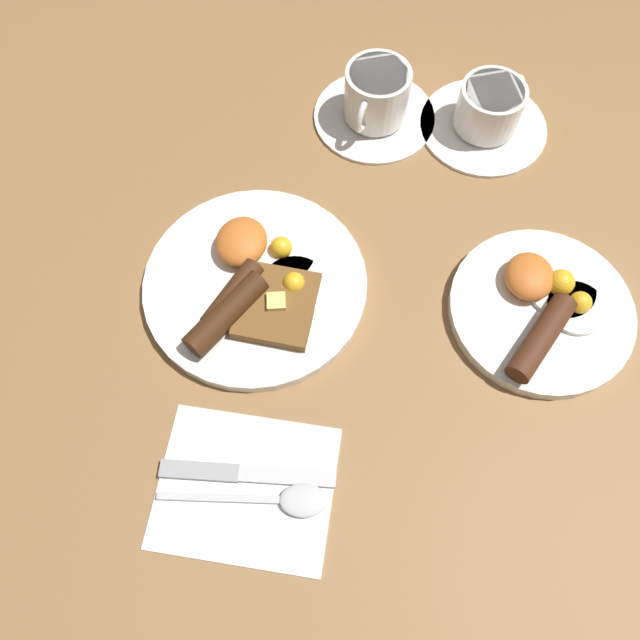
{
  "coord_description": "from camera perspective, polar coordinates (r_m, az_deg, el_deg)",
  "views": [
    {
      "loc": [
        0.32,
        0.13,
        0.63
      ],
      "look_at": [
        0.04,
        0.08,
        0.03
      ],
      "focal_mm": 35.0,
      "sensor_mm": 36.0,
      "label": 1
    }
  ],
  "objects": [
    {
      "name": "teacup_far",
      "position": [
        0.86,
        15.1,
        17.81
      ],
      "size": [
        0.16,
        0.16,
        0.07
      ],
      "color": "white",
      "rests_on": "ground_plane"
    },
    {
      "name": "napkin",
      "position": [
        0.64,
        -6.83,
        -14.92
      ],
      "size": [
        0.15,
        0.18,
        0.01
      ],
      "primitive_type": "cube",
      "rotation": [
        0.0,
        0.0,
        0.02
      ],
      "color": "white",
      "rests_on": "ground_plane"
    },
    {
      "name": "breakfast_plate_near",
      "position": [
        0.7,
        -5.9,
        3.31
      ],
      "size": [
        0.25,
        0.25,
        0.04
      ],
      "color": "white",
      "rests_on": "ground_plane"
    },
    {
      "name": "ground_plane",
      "position": [
        0.72,
        -5.85,
        2.95
      ],
      "size": [
        3.0,
        3.0,
        0.0
      ],
      "primitive_type": "plane",
      "color": "olive"
    },
    {
      "name": "spoon",
      "position": [
        0.63,
        -3.22,
        -16.09
      ],
      "size": [
        0.04,
        0.17,
        0.01
      ],
      "rotation": [
        0.0,
        0.0,
        1.72
      ],
      "color": "silver",
      "rests_on": "napkin"
    },
    {
      "name": "teacup_near",
      "position": [
        0.84,
        5.12,
        19.36
      ],
      "size": [
        0.16,
        0.16,
        0.08
      ],
      "color": "white",
      "rests_on": "ground_plane"
    },
    {
      "name": "knife",
      "position": [
        0.64,
        -7.57,
        -13.72
      ],
      "size": [
        0.04,
        0.18,
        0.01
      ],
      "rotation": [
        0.0,
        0.0,
        1.68
      ],
      "color": "silver",
      "rests_on": "napkin"
    },
    {
      "name": "breakfast_plate_far",
      "position": [
        0.73,
        19.7,
        1.08
      ],
      "size": [
        0.2,
        0.2,
        0.04
      ],
      "color": "white",
      "rests_on": "ground_plane"
    }
  ]
}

